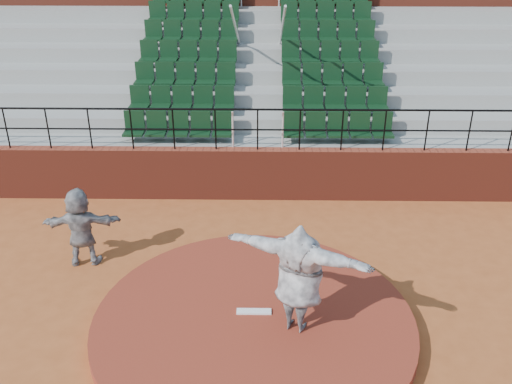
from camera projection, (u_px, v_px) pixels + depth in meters
ground at (254, 329)px, 9.83m from camera, size 90.00×90.00×0.00m
pitchers_mound at (254, 323)px, 9.78m from camera, size 5.50×5.50×0.25m
pitching_rubber at (254, 311)px, 9.85m from camera, size 0.60×0.15×0.03m
boundary_wall at (258, 174)px, 14.01m from camera, size 24.00×0.30×1.30m
wall_railing at (258, 121)px, 13.39m from camera, size 24.04×0.05×1.03m
seating_deck at (259, 98)px, 16.92m from camera, size 24.00×5.97×4.63m
press_box_facade at (261, 4)px, 19.51m from camera, size 24.00×3.00×7.10m
pitcher at (299, 278)px, 9.09m from camera, size 2.47×1.58×1.96m
fielder at (81, 227)px, 11.31m from camera, size 1.58×0.64×1.66m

